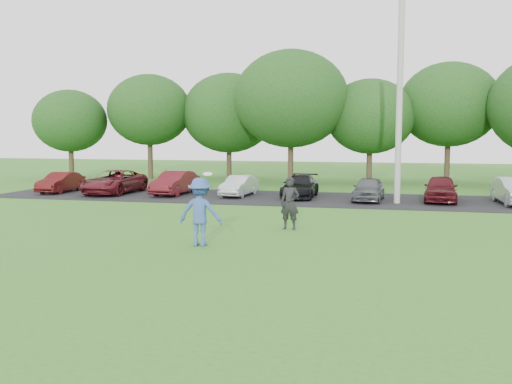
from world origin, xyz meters
TOP-DOWN VIEW (x-y plane):
  - ground at (0.00, 0.00)m, footprint 100.00×100.00m
  - parking_lot at (0.00, 13.00)m, footprint 32.00×6.50m
  - utility_pole at (4.72, 12.04)m, footprint 0.28×0.28m
  - frisbee_player at (-0.95, 0.48)m, footprint 1.30×0.75m
  - camera_bystander at (1.10, 3.89)m, footprint 0.69×0.48m
  - parked_cars at (-0.57, 13.02)m, footprint 28.22×4.72m
  - tree_row at (1.51, 22.76)m, footprint 42.39×9.85m

SIDE VIEW (x-z plane):
  - ground at x=0.00m, z-range 0.00..0.00m
  - parking_lot at x=0.00m, z-range 0.00..0.03m
  - parked_cars at x=-0.57m, z-range 0.00..1.26m
  - camera_bystander at x=1.10m, z-range 0.00..1.80m
  - frisbee_player at x=-0.95m, z-range -0.09..2.09m
  - utility_pole at x=4.72m, z-range 0.00..9.73m
  - tree_row at x=1.51m, z-range 0.59..9.23m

